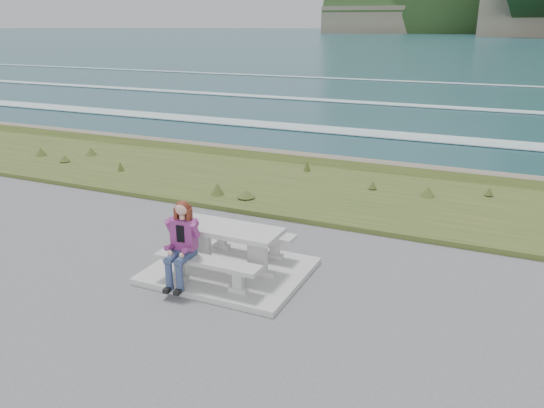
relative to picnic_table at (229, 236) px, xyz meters
The scene contains 8 objects.
concrete_slab 0.63m from the picnic_table, behind, with size 2.60×2.10×0.10m, color #ACABA7.
picnic_table is the anchor object (origin of this frame).
bench_landward 0.74m from the picnic_table, 90.00° to the right, with size 1.80×0.35×0.45m.
bench_seaward 0.74m from the picnic_table, 90.00° to the left, with size 1.80×0.35×0.45m.
grass_verge 5.05m from the picnic_table, 90.00° to the left, with size 160.00×4.50×0.22m, color #2C481B.
shore_drop 7.93m from the picnic_table, 90.00° to the left, with size 160.00×0.80×2.20m, color #5F5947.
ocean 25.21m from the picnic_table, 90.00° to the left, with size 1600.00×1600.00×0.09m.
seated_woman 0.93m from the picnic_table, 116.28° to the right, with size 0.43×0.70×1.37m.
Camera 1 is at (4.08, -7.22, 4.06)m, focal length 35.00 mm.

